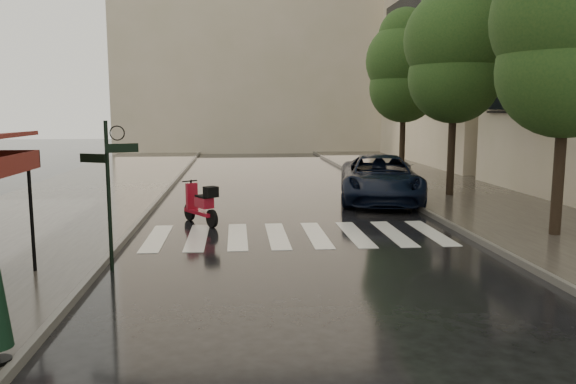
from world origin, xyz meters
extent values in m
plane|color=black|center=(0.00, 0.00, 0.00)|extent=(120.00, 120.00, 0.00)
cube|color=#38332D|center=(-4.50, 12.00, 0.06)|extent=(6.00, 60.00, 0.12)
cube|color=#38332D|center=(10.25, 12.00, 0.06)|extent=(5.50, 60.00, 0.12)
cube|color=#595651|center=(-1.45, 12.00, 0.07)|extent=(0.12, 60.00, 0.16)
cube|color=#595651|center=(7.45, 12.00, 0.07)|extent=(0.12, 60.00, 0.16)
cube|color=silver|center=(-0.70, 6.00, 0.01)|extent=(0.50, 3.20, 0.01)
cube|color=silver|center=(0.35, 6.00, 0.01)|extent=(0.50, 3.20, 0.01)
cube|color=silver|center=(1.40, 6.00, 0.01)|extent=(0.50, 3.20, 0.01)
cube|color=silver|center=(2.45, 6.00, 0.01)|extent=(0.50, 3.20, 0.01)
cube|color=silver|center=(3.50, 6.00, 0.01)|extent=(0.50, 3.20, 0.01)
cube|color=silver|center=(4.55, 6.00, 0.01)|extent=(0.50, 3.20, 0.01)
cube|color=silver|center=(5.60, 6.00, 0.01)|extent=(0.50, 3.20, 0.01)
cube|color=silver|center=(6.65, 6.00, 0.01)|extent=(0.50, 3.20, 0.01)
cylinder|color=black|center=(-2.65, 2.75, 1.29)|extent=(0.07, 0.07, 2.35)
cylinder|color=black|center=(-1.20, 3.00, 1.55)|extent=(0.08, 0.08, 3.10)
cube|color=black|center=(-0.90, 3.00, 2.55)|extent=(0.62, 0.26, 0.18)
cube|color=black|center=(-1.48, 3.00, 2.35)|extent=(0.56, 0.29, 0.18)
cube|color=#BAAF8E|center=(16.50, 26.00, 9.25)|extent=(8.00, 16.00, 18.50)
cube|color=#BAAF8E|center=(3.00, 38.00, 10.00)|extent=(22.00, 6.00, 20.00)
cylinder|color=black|center=(9.60, 5.00, 2.25)|extent=(0.28, 0.28, 4.26)
sphere|color=#193B15|center=(9.60, 5.00, 4.30)|extent=(3.40, 3.40, 3.40)
sphere|color=#193B15|center=(9.60, 5.00, 5.59)|extent=(3.80, 3.80, 3.80)
cylinder|color=black|center=(9.50, 12.00, 2.36)|extent=(0.28, 0.28, 4.48)
sphere|color=#193B15|center=(9.50, 12.00, 4.52)|extent=(3.40, 3.40, 3.40)
sphere|color=#193B15|center=(9.50, 12.00, 5.88)|extent=(3.80, 3.80, 3.80)
sphere|color=#193B15|center=(9.50, 12.00, 7.16)|extent=(2.60, 2.60, 2.60)
cylinder|color=black|center=(9.70, 19.00, 2.30)|extent=(0.28, 0.28, 4.37)
sphere|color=#193B15|center=(9.70, 19.00, 4.41)|extent=(3.40, 3.40, 3.40)
sphere|color=#193B15|center=(9.70, 19.00, 5.74)|extent=(3.80, 3.80, 3.80)
sphere|color=#193B15|center=(9.70, 19.00, 6.98)|extent=(2.60, 2.60, 2.60)
cylinder|color=black|center=(0.68, 7.24, 0.26)|extent=(0.37, 0.49, 0.52)
cylinder|color=black|center=(-0.04, 8.38, 0.26)|extent=(0.37, 0.49, 0.52)
cube|color=maroon|center=(0.31, 7.83, 0.34)|extent=(1.00, 1.34, 0.11)
cube|color=maroon|center=(0.45, 7.60, 0.67)|extent=(0.59, 0.67, 0.30)
cube|color=maroon|center=(0.05, 8.24, 0.75)|extent=(0.36, 0.29, 0.81)
cylinder|color=black|center=(-0.01, 8.33, 1.21)|extent=(0.44, 0.30, 0.04)
cube|color=black|center=(0.66, 7.27, 1.02)|extent=(0.46, 0.46, 0.30)
imported|color=black|center=(6.63, 11.48, 0.84)|extent=(3.81, 6.43, 1.68)
camera|label=1|loc=(1.40, -8.55, 3.29)|focal=35.00mm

